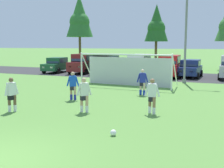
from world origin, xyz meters
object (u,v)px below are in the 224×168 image
at_px(parked_car_slot_right, 190,68).
at_px(parked_car_slot_center_left, 106,64).
at_px(parked_car_slot_center, 139,64).
at_px(player_striker_near, 73,86).
at_px(player_defender_far, 12,95).
at_px(parked_car_slot_center_right, 169,66).
at_px(soccer_goal, 127,69).
at_px(street_lamp, 188,36).
at_px(parked_car_slot_far_left, 57,65).
at_px(player_midfield_center, 142,82).
at_px(soccer_ball, 113,133).
at_px(player_winger_right, 84,95).
at_px(parked_car_slot_left, 83,63).
at_px(player_trailing_back, 152,96).

bearing_deg(parked_car_slot_right, parked_car_slot_center_left, -179.36).
bearing_deg(parked_car_slot_center, player_striker_near, -88.21).
distance_m(player_defender_far, parked_car_slot_center_right, 17.77).
xyz_separation_m(soccer_goal, street_lamp, (4.08, 3.32, 2.57)).
bearing_deg(player_defender_far, parked_car_slot_right, 71.07).
xyz_separation_m(parked_car_slot_far_left, parked_car_slot_right, (14.81, 0.75, 0.00)).
height_order(soccer_goal, parked_car_slot_center_right, soccer_goal).
relative_size(soccer_goal, parked_car_slot_far_left, 1.74).
distance_m(player_midfield_center, street_lamp, 7.70).
bearing_deg(soccer_ball, parked_car_slot_center_right, 94.80).
relative_size(parked_car_slot_center, street_lamp, 0.62).
bearing_deg(player_winger_right, parked_car_slot_far_left, 126.61).
bearing_deg(parked_car_slot_far_left, parked_car_slot_left, 9.74).
relative_size(player_striker_near, parked_car_slot_center, 0.36).
xyz_separation_m(soccer_ball, player_trailing_back, (0.46, 3.67, 0.71)).
bearing_deg(parked_car_slot_left, player_defender_far, -72.77).
bearing_deg(parked_car_slot_left, parked_car_slot_right, 1.03).
bearing_deg(parked_car_slot_center_left, player_winger_right, -70.08).
xyz_separation_m(soccer_goal, parked_car_slot_center_left, (-5.10, 7.64, -0.18)).
relative_size(soccer_ball, parked_car_slot_far_left, 0.05).
distance_m(parked_car_slot_right, street_lamp, 5.34).
height_order(player_striker_near, player_defender_far, same).
bearing_deg(player_trailing_back, soccer_ball, -97.20).
bearing_deg(player_winger_right, parked_car_slot_left, 117.86).
xyz_separation_m(soccer_ball, parked_car_slot_left, (-11.33, 19.31, 1.00)).
height_order(player_defender_far, parked_car_slot_far_left, parked_car_slot_far_left).
height_order(soccer_ball, parked_car_slot_far_left, parked_car_slot_far_left).
bearing_deg(player_trailing_back, player_midfield_center, 111.07).
distance_m(soccer_goal, player_defender_far, 10.49).
relative_size(player_winger_right, parked_car_slot_center_left, 0.35).
xyz_separation_m(player_midfield_center, player_trailing_back, (1.77, -4.60, 0.00)).
bearing_deg(player_winger_right, street_lamp, 75.75).
xyz_separation_m(player_defender_far, parked_car_slot_left, (-5.51, 17.75, 0.29)).
bearing_deg(soccer_goal, street_lamp, 39.14).
distance_m(player_winger_right, parked_car_slot_center_left, 17.73).
relative_size(soccer_ball, parked_car_slot_left, 0.05).
distance_m(player_winger_right, parked_car_slot_right, 17.02).
bearing_deg(player_midfield_center, street_lamp, 74.76).
bearing_deg(parked_car_slot_far_left, player_striker_near, -53.93).
distance_m(player_defender_far, parked_car_slot_center, 18.47).
xyz_separation_m(soccer_ball, player_defender_far, (-5.83, 1.55, 0.71)).
height_order(player_winger_right, parked_car_slot_center_left, parked_car_slot_center_left).
xyz_separation_m(player_midfield_center, street_lamp, (1.86, 6.82, 3.04)).
bearing_deg(parked_car_slot_center_left, soccer_ball, -66.06).
xyz_separation_m(soccer_ball, parked_car_slot_center, (-5.04, 20.00, 1.00)).
bearing_deg(parked_car_slot_far_left, parked_car_slot_center_left, 6.34).
distance_m(player_midfield_center, parked_car_slot_center_left, 13.34).
bearing_deg(player_defender_far, soccer_goal, 77.30).
bearing_deg(soccer_goal, parked_car_slot_center, 100.41).
relative_size(parked_car_slot_left, parked_car_slot_center_left, 1.01).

